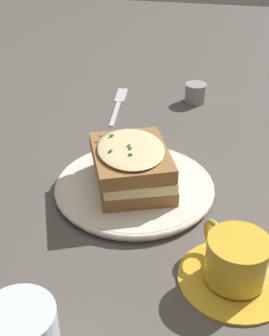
% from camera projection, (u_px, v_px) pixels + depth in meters
% --- Properties ---
extents(ground_plane, '(2.40, 2.40, 0.00)m').
position_uv_depth(ground_plane, '(148.00, 187.00, 0.75)').
color(ground_plane, '#514C47').
extents(dinner_plate, '(0.25, 0.25, 0.02)m').
position_uv_depth(dinner_plate, '(134.00, 187.00, 0.73)').
color(dinner_plate, silver).
rests_on(dinner_plate, ground_plane).
extents(sandwich, '(0.16, 0.17, 0.07)m').
position_uv_depth(sandwich, '(133.00, 166.00, 0.71)').
color(sandwich, olive).
rests_on(sandwich, dinner_plate).
extents(teacup_with_saucer, '(0.14, 0.14, 0.06)m').
position_uv_depth(teacup_with_saucer, '(236.00, 263.00, 0.56)').
color(teacup_with_saucer, gold).
rests_on(teacup_with_saucer, ground_plane).
extents(fork, '(0.03, 0.18, 0.00)m').
position_uv_depth(fork, '(119.00, 101.00, 1.01)').
color(fork, silver).
rests_on(fork, ground_plane).
extents(condiment_pot, '(0.05, 0.05, 0.04)m').
position_uv_depth(condiment_pot, '(196.00, 93.00, 1.00)').
color(condiment_pot, gray).
rests_on(condiment_pot, ground_plane).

